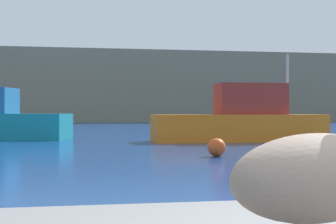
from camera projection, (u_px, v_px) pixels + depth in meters
hillside_backdrop at (79, 87)px, 74.19m from camera, size 140.00×11.82×9.57m
pelican at (320, 174)px, 2.39m from camera, size 1.27×0.75×0.87m
fishing_boat_orange at (242, 121)px, 24.61m from camera, size 7.90×2.33×4.04m
mooring_buoy at (217, 147)px, 16.23m from camera, size 0.55×0.55×0.55m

